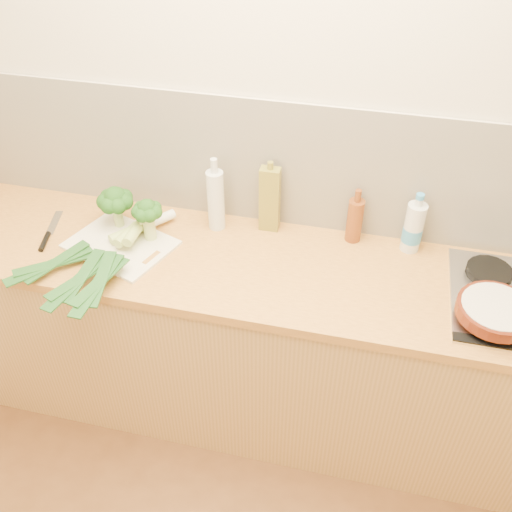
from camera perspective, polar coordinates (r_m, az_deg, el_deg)
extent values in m
plane|color=beige|center=(2.23, 1.78, 12.13)|extent=(3.50, 0.00, 3.50)
cube|color=silver|center=(2.28, 1.66, 9.13)|extent=(3.20, 0.02, 0.54)
cube|color=tan|center=(2.54, -0.02, -8.75)|extent=(3.20, 0.60, 0.86)
cube|color=gold|center=(2.22, -0.02, -1.07)|extent=(3.20, 0.62, 0.04)
cylinder|color=black|center=(2.13, 22.75, -5.65)|extent=(0.17, 0.17, 0.03)
cylinder|color=black|center=(2.30, 22.29, -1.48)|extent=(0.17, 0.17, 0.03)
cube|color=silver|center=(2.35, -13.37, 1.14)|extent=(0.47, 0.41, 0.01)
cylinder|color=#B0C472|center=(2.43, -13.60, 3.81)|extent=(0.04, 0.04, 0.08)
sphere|color=#143D10|center=(2.37, -13.95, 5.70)|extent=(0.09, 0.09, 0.09)
sphere|color=#143D10|center=(2.36, -12.98, 5.29)|extent=(0.07, 0.07, 0.07)
sphere|color=#143D10|center=(2.39, -13.02, 5.76)|extent=(0.07, 0.07, 0.07)
sphere|color=#143D10|center=(2.41, -13.71, 5.96)|extent=(0.07, 0.07, 0.07)
sphere|color=#143D10|center=(2.41, -14.53, 5.73)|extent=(0.07, 0.07, 0.07)
sphere|color=#143D10|center=(2.38, -14.89, 5.25)|extent=(0.07, 0.07, 0.07)
sphere|color=#143D10|center=(2.35, -14.50, 4.87)|extent=(0.07, 0.07, 0.07)
sphere|color=#143D10|center=(2.35, -13.64, 4.88)|extent=(0.07, 0.07, 0.07)
cylinder|color=#B0C472|center=(2.32, -10.60, 2.77)|extent=(0.05, 0.05, 0.10)
sphere|color=#143D10|center=(2.27, -10.89, 4.70)|extent=(0.08, 0.08, 0.08)
sphere|color=#143D10|center=(2.26, -10.04, 4.34)|extent=(0.06, 0.06, 0.06)
sphere|color=#143D10|center=(2.29, -10.10, 4.76)|extent=(0.06, 0.06, 0.06)
sphere|color=#143D10|center=(2.30, -10.72, 4.94)|extent=(0.06, 0.06, 0.06)
sphere|color=#143D10|center=(2.30, -11.43, 4.75)|extent=(0.06, 0.06, 0.06)
sphere|color=#143D10|center=(2.27, -11.71, 4.32)|extent=(0.06, 0.06, 0.06)
sphere|color=#143D10|center=(2.25, -11.34, 3.98)|extent=(0.06, 0.06, 0.06)
sphere|color=#143D10|center=(2.25, -10.59, 3.99)|extent=(0.06, 0.06, 0.06)
cylinder|color=white|center=(2.41, -9.59, 3.65)|extent=(0.11, 0.13, 0.04)
cylinder|color=#A7C261|center=(2.36, -12.59, 2.34)|extent=(0.14, 0.16, 0.04)
cube|color=#193F16|center=(2.29, -19.53, -0.71)|extent=(0.26, 0.23, 0.02)
cube|color=#193F16|center=(2.28, -19.99, -0.87)|extent=(0.25, 0.30, 0.01)
cube|color=#193F16|center=(2.28, -19.32, -0.53)|extent=(0.17, 0.27, 0.02)
cylinder|color=white|center=(2.39, -11.15, 3.65)|extent=(0.06, 0.11, 0.04)
cylinder|color=#A7C261|center=(2.32, -12.74, 2.11)|extent=(0.07, 0.14, 0.04)
cube|color=#193F16|center=(2.16, -17.07, -2.08)|extent=(0.16, 0.29, 0.02)
cube|color=#193F16|center=(2.15, -17.41, -2.36)|extent=(0.12, 0.34, 0.01)
cube|color=#193F16|center=(2.17, -16.93, -1.84)|extent=(0.05, 0.28, 0.02)
cylinder|color=white|center=(2.39, -10.80, 4.20)|extent=(0.04, 0.12, 0.04)
cylinder|color=#A7C261|center=(2.30, -12.04, 2.39)|extent=(0.05, 0.15, 0.04)
cube|color=#193F16|center=(2.10, -15.32, -2.42)|extent=(0.11, 0.30, 0.02)
cube|color=#193F16|center=(2.09, -15.57, -2.73)|extent=(0.06, 0.34, 0.01)
cube|color=#193F16|center=(2.11, -15.22, -2.16)|extent=(0.09, 0.28, 0.02)
cube|color=silver|center=(2.56, -19.51, 3.16)|extent=(0.07, 0.17, 0.00)
cylinder|color=black|center=(2.45, -20.39, 1.36)|extent=(0.05, 0.11, 0.02)
cylinder|color=#551D0E|center=(2.10, 22.84, -5.08)|extent=(0.26, 0.26, 0.04)
cylinder|color=beige|center=(2.08, 22.99, -4.64)|extent=(0.23, 0.23, 0.00)
cube|color=olive|center=(2.30, 1.38, 5.67)|extent=(0.08, 0.05, 0.29)
cylinder|color=olive|center=(2.22, 1.44, 9.04)|extent=(0.02, 0.02, 0.03)
cylinder|color=silver|center=(2.32, -4.04, 5.57)|extent=(0.07, 0.07, 0.26)
cylinder|color=silver|center=(2.24, -4.23, 8.98)|extent=(0.03, 0.03, 0.06)
cylinder|color=brown|center=(2.30, 9.84, 3.51)|extent=(0.06, 0.06, 0.19)
cylinder|color=brown|center=(2.24, 10.17, 5.95)|extent=(0.03, 0.03, 0.05)
cylinder|color=silver|center=(2.30, 15.46, 2.76)|extent=(0.08, 0.08, 0.21)
cylinder|color=silver|center=(2.23, 15.99, 5.21)|extent=(0.03, 0.03, 0.03)
cylinder|color=#358ACA|center=(2.32, 15.33, 2.15)|extent=(0.08, 0.08, 0.06)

